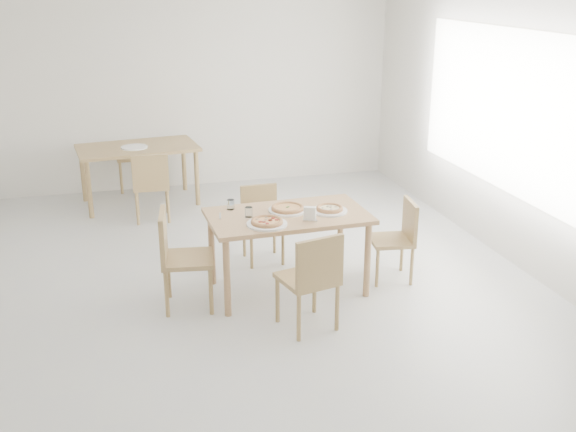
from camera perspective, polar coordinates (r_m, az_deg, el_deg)
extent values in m
plane|color=#BABAB5|center=(6.32, -5.70, -6.45)|extent=(7.00, 7.00, 0.00)
plane|color=silver|center=(9.25, -9.74, 10.88)|extent=(6.00, 0.00, 6.00)
plane|color=silver|center=(2.66, 6.40, -11.46)|extent=(6.00, 0.00, 6.00)
plane|color=silver|center=(6.95, 19.23, 7.21)|extent=(0.00, 7.00, 7.00)
cube|color=white|center=(7.17, 17.87, 8.52)|extent=(1.60, 0.02, 3.20)
cube|color=tan|center=(6.06, 0.00, 0.00)|extent=(1.46, 0.86, 0.04)
cylinder|color=tan|center=(5.75, -5.19, -5.24)|extent=(0.06, 0.06, 0.71)
cylinder|color=tan|center=(6.12, 6.74, -3.72)|extent=(0.06, 0.06, 0.71)
cylinder|color=tan|center=(6.36, -6.48, -2.79)|extent=(0.06, 0.06, 0.71)
cylinder|color=tan|center=(6.69, 4.44, -1.55)|extent=(0.06, 0.06, 0.71)
cube|color=#9D7F4E|center=(5.53, 1.64, -5.34)|extent=(0.51, 0.51, 0.04)
cube|color=#9D7F4E|center=(5.29, 2.71, -3.93)|extent=(0.42, 0.14, 0.40)
cylinder|color=#9D7F4E|center=(5.86, 2.25, -6.32)|extent=(0.04, 0.04, 0.41)
cylinder|color=#9D7F4E|center=(5.70, -0.90, -7.10)|extent=(0.04, 0.04, 0.41)
cylinder|color=#9D7F4E|center=(5.58, 4.18, -7.74)|extent=(0.04, 0.04, 0.41)
cylinder|color=#9D7F4E|center=(5.41, 0.92, -8.61)|extent=(0.04, 0.04, 0.41)
cube|color=#9D7F4E|center=(6.83, -2.12, -0.78)|extent=(0.39, 0.39, 0.04)
cube|color=#9D7F4E|center=(6.92, -2.50, 1.24)|extent=(0.38, 0.04, 0.36)
cylinder|color=#9D7F4E|center=(6.72, -3.10, -3.00)|extent=(0.03, 0.03, 0.37)
cylinder|color=#9D7F4E|center=(6.79, -0.44, -2.71)|extent=(0.03, 0.03, 0.37)
cylinder|color=#9D7F4E|center=(7.01, -3.72, -2.02)|extent=(0.03, 0.03, 0.37)
cylinder|color=#9D7F4E|center=(7.08, -1.16, -1.75)|extent=(0.03, 0.03, 0.37)
cube|color=#9D7F4E|center=(5.93, -8.48, -3.63)|extent=(0.49, 0.49, 0.04)
cube|color=#9D7F4E|center=(5.85, -10.53, -1.64)|extent=(0.10, 0.44, 0.42)
cylinder|color=#9D7F4E|center=(5.85, -6.54, -6.39)|extent=(0.04, 0.04, 0.43)
cylinder|color=#9D7F4E|center=(6.19, -6.60, -4.87)|extent=(0.04, 0.04, 0.43)
cylinder|color=#9D7F4E|center=(5.86, -10.23, -6.53)|extent=(0.04, 0.04, 0.43)
cylinder|color=#9D7F4E|center=(6.20, -10.08, -5.01)|extent=(0.04, 0.04, 0.43)
cube|color=#9D7F4E|center=(6.48, 8.71, -2.05)|extent=(0.44, 0.44, 0.04)
cube|color=#9D7F4E|center=(6.46, 10.30, -0.30)|extent=(0.09, 0.39, 0.37)
cylinder|color=#9D7F4E|center=(6.67, 6.87, -3.26)|extent=(0.03, 0.03, 0.38)
cylinder|color=#9D7F4E|center=(6.37, 7.57, -4.41)|extent=(0.03, 0.03, 0.38)
cylinder|color=#9D7F4E|center=(6.75, 9.61, -3.10)|extent=(0.03, 0.03, 0.38)
cylinder|color=#9D7F4E|center=(6.46, 10.42, -4.23)|extent=(0.03, 0.03, 0.38)
cylinder|color=white|center=(6.13, -0.04, 0.50)|extent=(0.35, 0.35, 0.02)
cylinder|color=white|center=(6.12, 3.54, 0.45)|extent=(0.32, 0.32, 0.02)
cylinder|color=white|center=(5.79, -1.79, -0.68)|extent=(0.35, 0.35, 0.02)
cylinder|color=tan|center=(6.12, -0.04, 0.63)|extent=(0.34, 0.34, 0.01)
torus|color=tan|center=(6.12, -0.04, 0.72)|extent=(0.34, 0.34, 0.03)
cylinder|color=#C66723|center=(6.12, -0.04, 0.71)|extent=(0.27, 0.27, 0.01)
ellipsoid|color=#124C11|center=(6.12, -0.04, 0.77)|extent=(0.05, 0.04, 0.01)
cylinder|color=tan|center=(6.12, 3.54, 0.58)|extent=(0.25, 0.25, 0.01)
torus|color=tan|center=(6.11, 3.54, 0.67)|extent=(0.25, 0.25, 0.03)
cylinder|color=beige|center=(6.12, 3.54, 0.66)|extent=(0.19, 0.19, 0.01)
cylinder|color=tan|center=(5.78, -1.79, -0.54)|extent=(0.32, 0.32, 0.01)
torus|color=tan|center=(5.78, -1.79, -0.45)|extent=(0.33, 0.33, 0.03)
cylinder|color=#C66723|center=(5.78, -1.79, -0.45)|extent=(0.25, 0.25, 0.01)
cylinder|color=white|center=(5.98, -3.35, 0.33)|extent=(0.07, 0.07, 0.09)
cylinder|color=white|center=(6.19, -4.89, 0.97)|extent=(0.07, 0.07, 0.09)
cube|color=silver|center=(5.88, 1.85, -0.36)|extent=(0.13, 0.10, 0.01)
cube|color=white|center=(5.86, 1.86, 0.24)|extent=(0.11, 0.08, 0.11)
cube|color=silver|center=(5.94, 2.12, -0.21)|extent=(0.05, 0.17, 0.01)
cube|color=silver|center=(6.02, -5.76, 0.00)|extent=(0.04, 0.17, 0.01)
cube|color=#9D7F4E|center=(8.72, -12.64, 5.65)|extent=(1.55, 1.00, 0.04)
cylinder|color=#9D7F4E|center=(8.41, -16.48, 2.14)|extent=(0.06, 0.06, 0.71)
cylinder|color=#9D7F4E|center=(8.61, -7.72, 3.19)|extent=(0.06, 0.06, 0.71)
cylinder|color=#9D7F4E|center=(9.07, -16.96, 3.36)|extent=(0.06, 0.06, 0.71)
cylinder|color=#9D7F4E|center=(9.26, -8.80, 4.32)|extent=(0.06, 0.06, 0.71)
cube|color=#9D7F4E|center=(8.17, -11.50, 2.58)|extent=(0.44, 0.44, 0.04)
cube|color=#9D7F4E|center=(7.93, -11.58, 3.70)|extent=(0.42, 0.06, 0.40)
cylinder|color=#9D7F4E|center=(8.41, -10.22, 1.56)|extent=(0.04, 0.04, 0.41)
cylinder|color=#9D7F4E|center=(8.40, -12.64, 1.39)|extent=(0.04, 0.04, 0.41)
cylinder|color=#9D7F4E|center=(8.07, -10.11, 0.79)|extent=(0.04, 0.04, 0.41)
cylinder|color=#9D7F4E|center=(8.07, -12.63, 0.62)|extent=(0.04, 0.04, 0.41)
cube|color=#9D7F4E|center=(9.42, -13.00, 4.96)|extent=(0.47, 0.47, 0.04)
cube|color=#9D7F4E|center=(9.57, -13.23, 6.61)|extent=(0.45, 0.07, 0.43)
cylinder|color=#9D7F4E|center=(9.29, -13.95, 3.13)|extent=(0.04, 0.04, 0.44)
cylinder|color=#9D7F4E|center=(9.32, -11.60, 3.37)|extent=(0.04, 0.04, 0.44)
cylinder|color=#9D7F4E|center=(9.66, -14.14, 3.75)|extent=(0.04, 0.04, 0.44)
cylinder|color=#9D7F4E|center=(9.69, -11.88, 3.97)|extent=(0.04, 0.04, 0.44)
cylinder|color=white|center=(8.63, -12.88, 5.70)|extent=(0.33, 0.33, 0.02)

